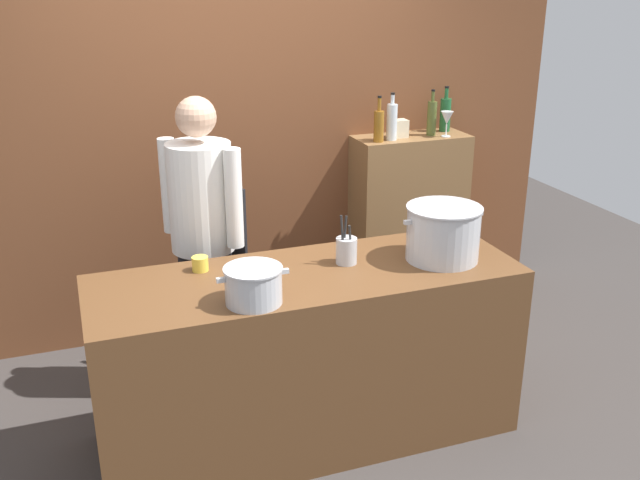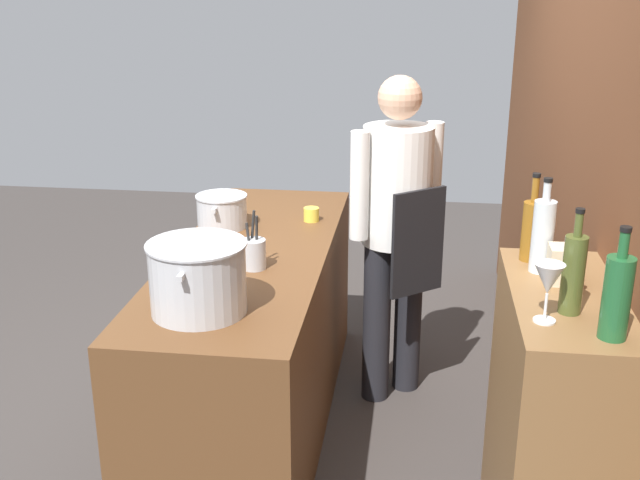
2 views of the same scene
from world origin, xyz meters
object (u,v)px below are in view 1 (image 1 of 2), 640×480
object	(u,v)px
wine_bottle_green	(445,114)
wine_glass_tall	(447,119)
stockpot_large	(443,233)
stockpot_small	(253,285)
utensil_crock	(346,250)
butter_jar	(200,264)
chef	(203,226)
wine_bottle_olive	(432,117)
spice_tin_cream	(400,128)
wine_bottle_amber	(379,125)
wine_bottle_clear	(392,121)

from	to	relation	value
wine_bottle_green	wine_glass_tall	xyz separation A→B (m)	(-0.08, -0.16, 0.00)
stockpot_large	stockpot_small	bearing A→B (deg)	-170.55
stockpot_small	utensil_crock	bearing A→B (deg)	27.22
butter_jar	wine_bottle_green	world-z (taller)	wine_bottle_green
chef	wine_bottle_green	world-z (taller)	chef
stockpot_large	butter_jar	bearing A→B (deg)	167.30
wine_bottle_olive	stockpot_large	bearing A→B (deg)	-115.12
stockpot_small	wine_bottle_olive	world-z (taller)	wine_bottle_olive
spice_tin_cream	utensil_crock	bearing A→B (deg)	-126.03
stockpot_large	wine_bottle_amber	size ratio (longest dim) A/B	1.49
butter_jar	wine_bottle_amber	size ratio (longest dim) A/B	0.27
chef	wine_bottle_olive	size ratio (longest dim) A/B	5.56
utensil_crock	wine_bottle_clear	xyz separation A→B (m)	(0.74, 1.08, 0.38)
chef	wine_bottle_green	bearing A→B (deg)	-109.94
chef	wine_glass_tall	xyz separation A→B (m)	(1.70, 0.45, 0.38)
wine_bottle_clear	wine_bottle_green	distance (m)	0.47
stockpot_large	wine_bottle_green	distance (m)	1.52
utensil_crock	wine_bottle_clear	bearing A→B (deg)	55.60
butter_jar	wine_bottle_clear	distance (m)	1.75
wine_bottle_clear	wine_bottle_green	world-z (taller)	wine_bottle_clear
wine_bottle_green	spice_tin_cream	world-z (taller)	wine_bottle_green
butter_jar	wine_glass_tall	world-z (taller)	wine_glass_tall
wine_glass_tall	spice_tin_cream	bearing A→B (deg)	162.55
butter_jar	wine_bottle_olive	size ratio (longest dim) A/B	0.26
wine_bottle_clear	wine_bottle_amber	bearing A→B (deg)	-168.54
wine_bottle_olive	butter_jar	bearing A→B (deg)	-150.95
wine_bottle_clear	wine_bottle_green	bearing A→B (deg)	14.99
butter_jar	wine_bottle_amber	distance (m)	1.66
wine_bottle_clear	chef	bearing A→B (deg)	-159.85
wine_bottle_clear	wine_bottle_olive	size ratio (longest dim) A/B	1.01
utensil_crock	wine_bottle_amber	bearing A→B (deg)	58.86
stockpot_small	utensil_crock	xyz separation A→B (m)	(0.54, 0.28, -0.01)
wine_bottle_green	wine_bottle_clear	bearing A→B (deg)	-165.01
wine_bottle_clear	spice_tin_cream	distance (m)	0.12
chef	wine_bottle_amber	xyz separation A→B (m)	(1.23, 0.47, 0.37)
wine_bottle_green	spice_tin_cream	xyz separation A→B (m)	(-0.37, -0.07, -0.06)
stockpot_large	butter_jar	distance (m)	1.19
wine_bottle_clear	wine_glass_tall	size ratio (longest dim) A/B	1.82
chef	wine_bottle_clear	size ratio (longest dim) A/B	5.53
wine_bottle_clear	wine_glass_tall	bearing A→B (deg)	-5.51
wine_bottle_green	wine_bottle_olive	world-z (taller)	same
wine_bottle_olive	spice_tin_cream	size ratio (longest dim) A/B	2.62
stockpot_small	spice_tin_cream	xyz separation A→B (m)	(1.36, 1.41, 0.30)
wine_bottle_amber	wine_glass_tall	bearing A→B (deg)	-1.96
utensil_crock	wine_bottle_clear	size ratio (longest dim) A/B	0.84
chef	stockpot_small	world-z (taller)	chef
wine_bottle_amber	wine_bottle_green	size ratio (longest dim) A/B	0.97
wine_bottle_clear	utensil_crock	bearing A→B (deg)	-124.40
butter_jar	wine_bottle_amber	xyz separation A→B (m)	(1.33, 0.90, 0.40)
wine_bottle_green	spice_tin_cream	distance (m)	0.38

